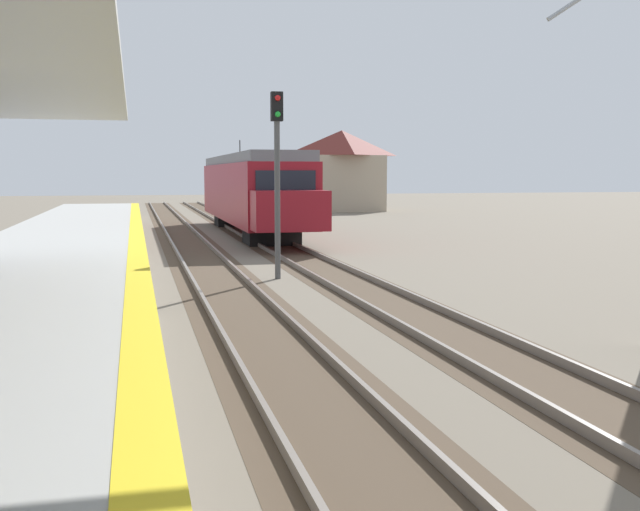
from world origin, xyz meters
name	(u,v)px	position (x,y,z in m)	size (l,w,h in m)	color
station_platform	(13,311)	(-2.50, 16.00, 0.45)	(5.00, 80.00, 0.91)	#A8A8A3
track_pair_nearest_platform	(228,291)	(1.90, 20.00, 0.05)	(2.34, 120.00, 0.16)	#4C3D2D
track_pair_middle	(359,286)	(5.30, 20.00, 0.05)	(2.34, 120.00, 0.16)	#4C3D2D
approaching_train	(252,190)	(5.30, 38.30, 2.18)	(2.93, 19.60, 4.76)	maroon
rail_signal_post	(277,165)	(3.59, 22.27, 3.19)	(0.32, 0.34, 5.20)	#4C4C4C
distant_trackside_house	(342,169)	(15.87, 59.95, 3.34)	(6.60, 5.28, 6.40)	tan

